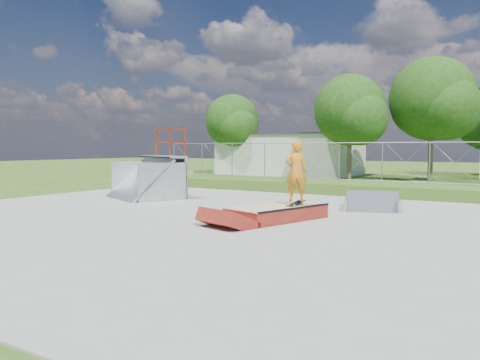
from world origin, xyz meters
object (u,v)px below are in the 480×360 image
Objects in this scene: grind_box at (277,213)px; quarter_pipe at (144,163)px; flat_bank_ramp at (372,202)px; skater at (296,174)px.

grind_box is 7.61m from quarter_pipe.
quarter_pipe reaches higher than grind_box.
grind_box is 3.96m from flat_bank_ramp.
flat_bank_ramp is 3.64m from skater.
grind_box is at bearing 5.95° from quarter_pipe.
quarter_pipe is at bearing 178.75° from grind_box.
skater is (7.56, -1.96, -0.10)m from quarter_pipe.
grind_box is 1.11× the size of quarter_pipe.
flat_bank_ramp is (1.68, 3.59, 0.05)m from grind_box.
flat_bank_ramp reaches higher than grind_box.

